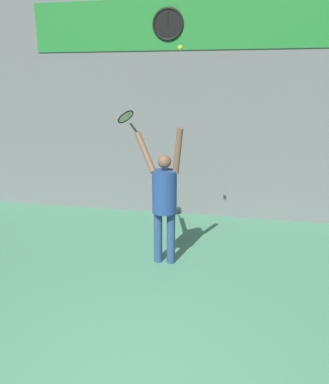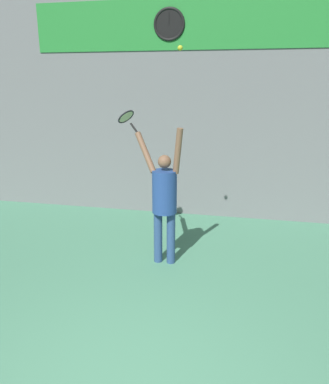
% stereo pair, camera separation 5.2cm
% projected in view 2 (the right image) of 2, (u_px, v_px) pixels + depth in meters
% --- Properties ---
extents(back_wall, '(18.00, 0.10, 5.00)m').
position_uv_depth(back_wall, '(201.00, 94.00, 7.33)').
color(back_wall, slate).
rests_on(back_wall, ground_plane).
extents(sponsor_banner, '(6.69, 0.02, 0.92)m').
position_uv_depth(sponsor_banner, '(202.00, 23.00, 6.92)').
color(sponsor_banner, '#288C38').
extents(scoreboard_clock, '(0.60, 0.05, 0.60)m').
position_uv_depth(scoreboard_clock, '(169.00, 24.00, 7.03)').
color(scoreboard_clock, black).
extents(tennis_player, '(0.82, 0.49, 2.10)m').
position_uv_depth(tennis_player, '(164.00, 197.00, 5.58)').
color(tennis_player, '#2D4C7F').
rests_on(tennis_player, ground_plane).
extents(tennis_racket, '(0.38, 0.35, 0.35)m').
position_uv_depth(tennis_racket, '(127.00, 118.00, 5.71)').
color(tennis_racket, black).
extents(tennis_ball, '(0.07, 0.07, 0.07)m').
position_uv_depth(tennis_ball, '(180.00, 48.00, 4.86)').
color(tennis_ball, '#CCDB2D').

